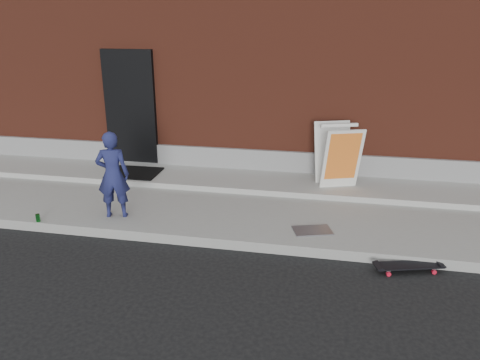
% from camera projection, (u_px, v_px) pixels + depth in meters
% --- Properties ---
extents(ground, '(80.00, 80.00, 0.00)m').
position_uv_depth(ground, '(224.00, 249.00, 6.60)').
color(ground, black).
rests_on(ground, ground).
extents(sidewalk, '(20.00, 3.00, 0.15)m').
position_uv_depth(sidewalk, '(244.00, 205.00, 7.96)').
color(sidewalk, gray).
rests_on(sidewalk, ground).
extents(apron, '(20.00, 1.20, 0.10)m').
position_uv_depth(apron, '(253.00, 181.00, 8.75)').
color(apron, '#999893').
rests_on(apron, sidewalk).
extents(building, '(20.00, 8.10, 5.00)m').
position_uv_depth(building, '(284.00, 42.00, 12.25)').
color(building, '#5D2719').
rests_on(building, ground).
extents(child, '(0.56, 0.44, 1.36)m').
position_uv_depth(child, '(113.00, 175.00, 7.12)').
color(child, '#1C204F').
rests_on(child, sidewalk).
extents(skateboard, '(0.89, 0.45, 0.10)m').
position_uv_depth(skateboard, '(409.00, 266.00, 6.00)').
color(skateboard, red).
rests_on(skateboard, ground).
extents(pizza_sign, '(0.90, 0.97, 1.11)m').
position_uv_depth(pizza_sign, '(338.00, 155.00, 8.23)').
color(pizza_sign, silver).
rests_on(pizza_sign, apron).
extents(soda_can, '(0.07, 0.07, 0.12)m').
position_uv_depth(soda_can, '(38.00, 218.00, 7.12)').
color(soda_can, '#177323').
rests_on(soda_can, sidewalk).
extents(doormat, '(0.96, 0.78, 0.03)m').
position_uv_depth(doormat, '(134.00, 173.00, 9.02)').
color(doormat, black).
rests_on(doormat, apron).
extents(utility_plate, '(0.63, 0.50, 0.02)m').
position_uv_depth(utility_plate, '(312.00, 230.00, 6.82)').
color(utility_plate, '#5E5E63').
rests_on(utility_plate, sidewalk).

